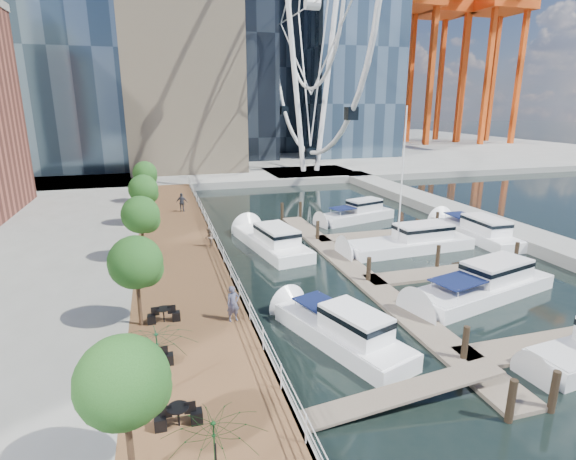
% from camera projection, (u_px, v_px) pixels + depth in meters
% --- Properties ---
extents(ground, '(520.00, 520.00, 0.00)m').
position_uv_depth(ground, '(385.00, 349.00, 22.01)').
color(ground, black).
rests_on(ground, ground).
extents(boardwalk, '(6.00, 60.00, 1.00)m').
position_uv_depth(boardwalk, '(179.00, 259.00, 33.31)').
color(boardwalk, brown).
rests_on(boardwalk, ground).
extents(seawall, '(0.25, 60.00, 1.00)m').
position_uv_depth(seawall, '(220.00, 255.00, 34.12)').
color(seawall, '#595954').
rests_on(seawall, ground).
extents(land_far, '(200.00, 114.00, 1.00)m').
position_uv_depth(land_far, '(196.00, 148.00, 116.14)').
color(land_far, gray).
rests_on(land_far, ground).
extents(breakwater, '(4.00, 60.00, 1.00)m').
position_uv_depth(breakwater, '(468.00, 217.00, 45.75)').
color(breakwater, gray).
rests_on(breakwater, ground).
extents(pier, '(14.00, 12.00, 1.00)m').
position_uv_depth(pier, '(310.00, 174.00, 73.71)').
color(pier, gray).
rests_on(pier, ground).
extents(railing, '(0.10, 60.00, 1.05)m').
position_uv_depth(railing, '(218.00, 243.00, 33.82)').
color(railing, white).
rests_on(railing, boardwalk).
extents(floating_docks, '(16.00, 34.00, 2.60)m').
position_uv_depth(floating_docks, '(417.00, 259.00, 33.25)').
color(floating_docks, '#6D6051').
rests_on(floating_docks, ground).
extents(ferris_wheel, '(5.80, 45.60, 47.80)m').
position_uv_depth(ferris_wheel, '(312.00, 4.00, 66.82)').
color(ferris_wheel, white).
rests_on(ferris_wheel, ground).
extents(port_cranes, '(40.00, 52.00, 38.00)m').
position_uv_depth(port_cranes, '(444.00, 72.00, 123.24)').
color(port_cranes, '#D84C14').
rests_on(port_cranes, ground).
extents(street_trees, '(2.60, 42.60, 4.60)m').
position_uv_depth(street_trees, '(141.00, 215.00, 30.72)').
color(street_trees, '#3F2B1C').
rests_on(street_trees, ground).
extents(cafe_tables, '(2.50, 13.70, 0.74)m').
position_uv_depth(cafe_tables, '(165.00, 384.00, 16.99)').
color(cafe_tables, black).
rests_on(cafe_tables, ground).
extents(yacht_foreground, '(11.76, 5.78, 2.15)m').
position_uv_depth(yacht_foreground, '(481.00, 296.00, 28.06)').
color(yacht_foreground, white).
rests_on(yacht_foreground, ground).
extents(pedestrian_near, '(0.76, 0.59, 1.85)m').
position_uv_depth(pedestrian_near, '(233.00, 304.00, 22.55)').
color(pedestrian_near, '#53546F').
rests_on(pedestrian_near, boardwalk).
extents(pedestrian_mid, '(0.70, 0.83, 1.50)m').
position_uv_depth(pedestrian_mid, '(209.00, 238.00, 34.32)').
color(pedestrian_mid, '#836B5A').
rests_on(pedestrian_mid, boardwalk).
extents(pedestrian_far, '(1.21, 0.75, 1.92)m').
position_uv_depth(pedestrian_far, '(182.00, 202.00, 45.57)').
color(pedestrian_far, '#373A45').
rests_on(pedestrian_far, boardwalk).
extents(moored_yachts, '(22.95, 31.29, 11.50)m').
position_uv_depth(moored_yachts, '(398.00, 254.00, 36.06)').
color(moored_yachts, white).
rests_on(moored_yachts, ground).
extents(cafe_seating, '(5.06, 12.73, 2.74)m').
position_uv_depth(cafe_seating, '(178.00, 456.00, 12.26)').
color(cafe_seating, '#103D18').
rests_on(cafe_seating, ground).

